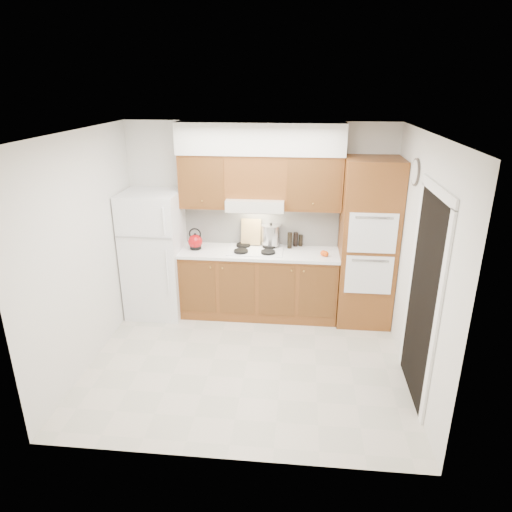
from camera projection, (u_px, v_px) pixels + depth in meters
The scene contains 26 objects.
floor at pixel (247, 361), 5.35m from camera, with size 3.60×3.60×0.00m, color #B8B3A1.
ceiling at pixel (245, 133), 4.42m from camera, with size 3.60×3.60×0.00m, color white.
wall_back at pixel (259, 219), 6.28m from camera, with size 3.60×0.02×2.60m, color silver.
wall_left at pixel (85, 252), 5.05m from camera, with size 0.02×3.00×2.60m, color silver.
wall_right at pixel (419, 264), 4.71m from camera, with size 0.02×3.00×2.60m, color silver.
fridge at pixel (155, 254), 6.23m from camera, with size 0.75×0.72×1.72m, color white.
base_cabinets at pixel (259, 284), 6.30m from camera, with size 2.11×0.60×0.90m, color brown.
countertop at pixel (259, 252), 6.12m from camera, with size 2.13×0.62×0.04m, color white.
backsplash at pixel (261, 225), 6.29m from camera, with size 2.11×0.03×0.56m, color white.
oven_cabinet at pixel (367, 244), 5.91m from camera, with size 0.70×0.65×2.20m, color brown.
upper_cab_left at pixel (204, 180), 6.00m from camera, with size 0.63×0.33×0.70m, color brown.
upper_cab_right at pixel (314, 183), 5.86m from camera, with size 0.73×0.33×0.70m, color brown.
range_hood at pixel (256, 203), 5.97m from camera, with size 0.75×0.45×0.15m, color silver.
upper_cab_over_hood at pixel (256, 176), 5.90m from camera, with size 0.75×0.33×0.55m, color brown.
soffit at pixel (260, 138), 5.72m from camera, with size 2.13×0.36×0.40m, color silver.
cooktop at pixel (255, 250), 6.14m from camera, with size 0.74×0.50×0.01m, color white.
doorway at pixel (423, 301), 4.48m from camera, with size 0.02×0.90×2.10m, color black.
wall_clock at pixel (416, 172), 4.93m from camera, with size 0.30×0.30×0.02m, color #3F3833.
kettle at pixel (195, 242), 6.15m from camera, with size 0.20×0.20×0.20m, color #9A0B0E.
cutting_board at pixel (251, 232), 6.25m from camera, with size 0.27×0.02×0.36m, color tan.
stock_pot at pixel (271, 235), 6.23m from camera, with size 0.26×0.26×0.27m, color silver.
condiment_a at pixel (290, 240), 6.18m from camera, with size 0.06×0.06×0.22m, color black.
condiment_b at pixel (295, 239), 6.27m from camera, with size 0.06×0.06×0.20m, color black.
condiment_c at pixel (301, 240), 6.28m from camera, with size 0.06×0.06×0.16m, color black.
orange_near at pixel (326, 254), 5.91m from camera, with size 0.07×0.07×0.07m, color #FF5B0D.
orange_far at pixel (323, 253), 5.93m from camera, with size 0.08×0.08×0.08m, color #E8520C.
Camera 1 is at (0.56, -4.52, 3.05)m, focal length 32.00 mm.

